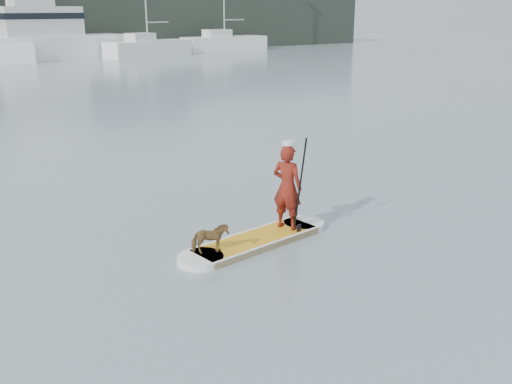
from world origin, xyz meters
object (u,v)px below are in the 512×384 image
sailboat_e (147,47)px  sailboat_f (224,42)px  paddleboard (256,241)px  dog (210,239)px  paddler (287,187)px  motor_yacht_a (49,35)px

sailboat_e → sailboat_f: (9.34, 2.38, 0.08)m
sailboat_e → sailboat_f: size_ratio=0.86×
paddleboard → dog: bearing=-180.0°
dog → sailboat_f: 50.49m
paddleboard → paddler: 1.17m
sailboat_e → motor_yacht_a: bearing=153.1°
sailboat_e → paddleboard: bearing=-122.8°
paddler → sailboat_e: size_ratio=0.14×
sailboat_f → motor_yacht_a: bearing=178.2°
paddler → dog: 1.90m
dog → sailboat_e: 44.17m
dog → motor_yacht_a: size_ratio=0.05×
sailboat_e → sailboat_f: sailboat_f is taller
paddler → motor_yacht_a: size_ratio=0.13×
paddler → dog: (-1.81, -0.23, -0.55)m
sailboat_e → motor_yacht_a: size_ratio=0.94×
paddler → motor_yacht_a: 43.38m
paddler → sailboat_f: sailboat_f is taller
paddleboard → sailboat_f: sailboat_f is taller
paddleboard → sailboat_e: (15.61, 40.78, 0.75)m
motor_yacht_a → paddleboard: bearing=-107.8°
paddler → motor_yacht_a: (6.93, 42.81, 1.05)m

